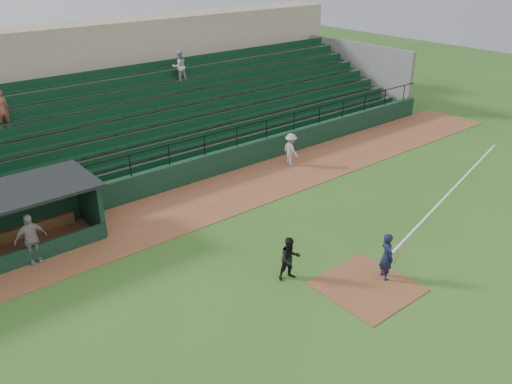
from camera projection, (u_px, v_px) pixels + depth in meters
ground at (345, 274)px, 18.60m from camera, size 90.00×90.00×0.00m
warning_track at (215, 198)px, 24.19m from camera, size 40.00×4.00×0.03m
home_plate_dirt at (367, 286)px, 17.90m from camera, size 3.00×3.00×0.03m
foul_line at (443, 200)px, 24.02m from camera, size 17.49×4.44×0.01m
stadium_structure at (126, 109)px, 29.11m from camera, size 38.00×13.08×6.40m
batter_at_plate at (387, 256)px, 18.01m from camera, size 1.12×0.76×1.77m
umpire at (290, 259)px, 18.02m from camera, size 0.92×0.80×1.62m
runner at (291, 149)px, 27.42m from camera, size 0.77×1.17×1.71m
dugout_player_a at (31, 239)px, 18.81m from camera, size 1.17×0.51×1.98m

